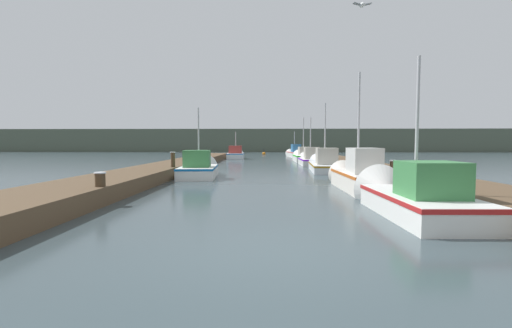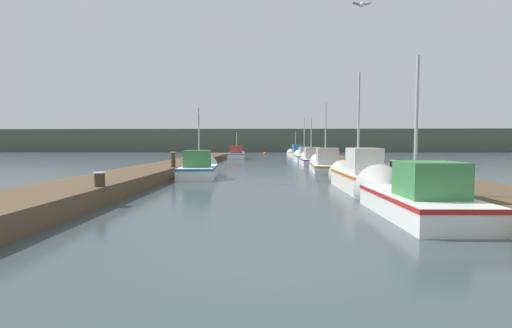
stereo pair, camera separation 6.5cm
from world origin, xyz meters
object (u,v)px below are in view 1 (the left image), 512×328
object	(u,v)px
fishing_boat_5	(303,157)
mooring_piling_0	(393,175)
fishing_boat_4	(310,160)
mooring_piling_2	(100,189)
fishing_boat_3	(324,164)
seagull_lead	(362,5)
channel_buoy	(264,154)
fishing_boat_2	(200,169)
fishing_boat_1	(357,175)
mooring_piling_1	(206,160)
fishing_boat_0	(409,196)
fishing_boat_7	(294,153)
fishing_boat_6	(236,154)
mooring_piling_3	(173,165)

from	to	relation	value
fishing_boat_5	mooring_piling_0	size ratio (longest dim) A/B	4.67
fishing_boat_4	mooring_piling_0	world-z (taller)	fishing_boat_4
fishing_boat_5	mooring_piling_2	xyz separation A→B (m)	(-8.39, -23.57, 0.05)
fishing_boat_3	seagull_lead	distance (m)	13.32
mooring_piling_0	channel_buoy	bearing A→B (deg)	97.56
fishing_boat_2	fishing_boat_4	world-z (taller)	fishing_boat_4
fishing_boat_5	seagull_lead	bearing A→B (deg)	-92.61
fishing_boat_5	channel_buoy	bearing A→B (deg)	101.21
fishing_boat_1	mooring_piling_0	xyz separation A→B (m)	(1.25, -0.42, 0.06)
fishing_boat_3	mooring_piling_1	world-z (taller)	fishing_boat_3
fishing_boat_0	seagull_lead	bearing A→B (deg)	124.81
fishing_boat_4	mooring_piling_1	world-z (taller)	fishing_boat_4
fishing_boat_0	mooring_piling_2	world-z (taller)	fishing_boat_0
fishing_boat_2	mooring_piling_1	bearing A→B (deg)	92.77
fishing_boat_7	fishing_boat_6	bearing A→B (deg)	-149.64
fishing_boat_4	seagull_lead	bearing A→B (deg)	-92.44
fishing_boat_2	mooring_piling_3	world-z (taller)	fishing_boat_2
fishing_boat_0	fishing_boat_3	size ratio (longest dim) A/B	0.77
mooring_piling_2	mooring_piling_1	bearing A→B (deg)	88.94
fishing_boat_1	mooring_piling_0	distance (m)	1.32
fishing_boat_3	mooring_piling_0	xyz separation A→B (m)	(1.03, -9.28, 0.17)
fishing_boat_7	fishing_boat_0	bearing A→B (deg)	-95.52
mooring_piling_1	seagull_lead	world-z (taller)	seagull_lead
fishing_boat_5	fishing_boat_7	world-z (taller)	fishing_boat_5
fishing_boat_7	mooring_piling_3	distance (m)	27.20
fishing_boat_0	fishing_boat_5	world-z (taller)	fishing_boat_5
mooring_piling_2	mooring_piling_3	xyz separation A→B (m)	(-0.00, 7.80, 0.19)
mooring_piling_2	channel_buoy	size ratio (longest dim) A/B	0.97
fishing_boat_6	mooring_piling_3	size ratio (longest dim) A/B	3.26
fishing_boat_4	mooring_piling_2	xyz separation A→B (m)	(-8.43, -18.61, 0.08)
fishing_boat_4	fishing_boat_6	distance (m)	12.18
fishing_boat_5	channel_buoy	distance (m)	18.85
fishing_boat_2	fishing_boat_6	size ratio (longest dim) A/B	1.08
fishing_boat_5	fishing_boat_0	bearing A→B (deg)	-90.26
fishing_boat_3	mooring_piling_1	bearing A→B (deg)	162.77
mooring_piling_0	mooring_piling_3	bearing A→B (deg)	155.85
fishing_boat_4	fishing_boat_6	world-z (taller)	fishing_boat_4
fishing_boat_4	mooring_piling_2	size ratio (longest dim) A/B	5.03
fishing_boat_1	mooring_piling_3	xyz separation A→B (m)	(-8.40, 3.90, 0.16)
fishing_boat_3	mooring_piling_3	bearing A→B (deg)	-146.54
seagull_lead	fishing_boat_5	bearing A→B (deg)	-98.54
fishing_boat_7	mooring_piling_0	size ratio (longest dim) A/B	5.47
fishing_boat_3	mooring_piling_3	xyz separation A→B (m)	(-8.61, -4.95, 0.27)
fishing_boat_4	seagull_lead	xyz separation A→B (m)	(-0.85, -17.99, 5.41)
fishing_boat_1	mooring_piling_1	size ratio (longest dim) A/B	4.76
seagull_lead	fishing_boat_6	bearing A→B (deg)	-84.14
fishing_boat_6	mooring_piling_0	size ratio (longest dim) A/B	3.81
fishing_boat_0	fishing_boat_5	xyz separation A→B (m)	(-0.15, 24.26, 0.02)
fishing_boat_3	fishing_boat_4	size ratio (longest dim) A/B	1.27
fishing_boat_2	fishing_boat_7	xyz separation A→B (m)	(7.17, 25.10, 0.08)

